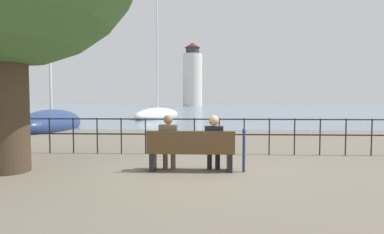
# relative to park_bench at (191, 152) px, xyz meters

# --- Properties ---
(ground_plane) EXTENTS (1000.00, 1000.00, 0.00)m
(ground_plane) POSITION_rel_park_bench_xyz_m (0.00, 0.06, -0.44)
(ground_plane) COLOR #706656
(harbor_water) EXTENTS (600.00, 300.00, 0.01)m
(harbor_water) POSITION_rel_park_bench_xyz_m (0.00, 159.38, -0.43)
(harbor_water) COLOR slate
(harbor_water) RESTS_ON ground_plane
(park_bench) EXTENTS (1.90, 0.45, 0.90)m
(park_bench) POSITION_rel_park_bench_xyz_m (0.00, 0.00, 0.00)
(park_bench) COLOR brown
(park_bench) RESTS_ON ground_plane
(seated_person_left) EXTENTS (0.40, 0.35, 1.24)m
(seated_person_left) POSITION_rel_park_bench_xyz_m (-0.50, 0.08, 0.24)
(seated_person_left) COLOR brown
(seated_person_left) RESTS_ON ground_plane
(seated_person_right) EXTENTS (0.40, 0.35, 1.23)m
(seated_person_right) POSITION_rel_park_bench_xyz_m (0.50, 0.08, 0.24)
(seated_person_right) COLOR black
(seated_person_right) RESTS_ON ground_plane
(promenade_railing) EXTENTS (12.93, 0.04, 1.05)m
(promenade_railing) POSITION_rel_park_bench_xyz_m (0.00, 2.13, 0.26)
(promenade_railing) COLOR black
(promenade_railing) RESTS_ON ground_plane
(closed_umbrella) EXTENTS (0.09, 0.09, 1.01)m
(closed_umbrella) POSITION_rel_park_bench_xyz_m (1.15, -0.02, 0.12)
(closed_umbrella) COLOR navy
(closed_umbrella) RESTS_ON ground_plane
(sailboat_0) EXTENTS (2.76, 6.32, 10.67)m
(sailboat_0) POSITION_rel_park_bench_xyz_m (-8.08, 9.43, -0.08)
(sailboat_0) COLOR navy
(sailboat_0) RESTS_ON ground_plane
(sailboat_1) EXTENTS (4.47, 6.65, 13.03)m
(sailboat_1) POSITION_rel_park_bench_xyz_m (-3.89, 19.67, -0.08)
(sailboat_1) COLOR white
(sailboat_1) RESTS_ON ground_plane
(harbor_lighthouse) EXTENTS (5.98, 5.98, 19.48)m
(harbor_lighthouse) POSITION_rel_park_bench_xyz_m (-3.68, 86.12, 8.62)
(harbor_lighthouse) COLOR silver
(harbor_lighthouse) RESTS_ON ground_plane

